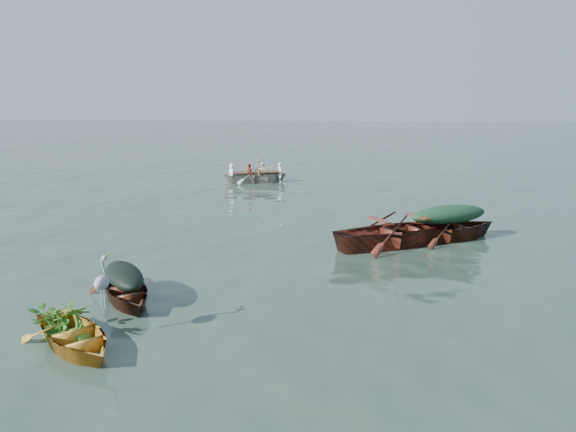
% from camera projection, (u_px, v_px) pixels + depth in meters
% --- Properties ---
extents(ground, '(140.00, 140.00, 0.00)m').
position_uv_depth(ground, '(262.00, 267.00, 13.34)').
color(ground, '#2F4237').
rests_on(ground, ground).
extents(yellow_dinghy, '(2.95, 2.86, 0.76)m').
position_uv_depth(yellow_dinghy, '(75.00, 347.00, 9.14)').
color(yellow_dinghy, '#BD8124').
rests_on(yellow_dinghy, ground).
extents(dark_covered_boat, '(2.77, 3.29, 0.76)m').
position_uv_depth(dark_covered_boat, '(126.00, 300.00, 11.22)').
color(dark_covered_boat, '#441D10').
rests_on(dark_covered_boat, ground).
extents(green_tarp_boat, '(4.49, 3.27, 1.02)m').
position_uv_depth(green_tarp_boat, '(447.00, 240.00, 15.77)').
color(green_tarp_boat, '#4B2011').
rests_on(green_tarp_boat, ground).
extents(open_wooden_boat, '(5.22, 3.90, 1.24)m').
position_uv_depth(open_wooden_boat, '(398.00, 246.00, 15.18)').
color(open_wooden_boat, '#5F2317').
rests_on(open_wooden_boat, ground).
extents(rowed_boat, '(4.21, 2.62, 0.95)m').
position_uv_depth(rowed_boat, '(256.00, 183.00, 25.89)').
color(rowed_boat, beige).
rests_on(rowed_boat, ground).
extents(dark_tarp_cover, '(1.52, 1.81, 0.40)m').
position_uv_depth(dark_tarp_cover, '(124.00, 273.00, 11.09)').
color(dark_tarp_cover, black).
rests_on(dark_tarp_cover, dark_covered_boat).
extents(green_tarp_cover, '(2.47, 1.80, 0.52)m').
position_uv_depth(green_tarp_cover, '(449.00, 214.00, 15.60)').
color(green_tarp_cover, '#163622').
rests_on(green_tarp_cover, green_tarp_boat).
extents(thwart_benches, '(2.69, 2.09, 0.04)m').
position_uv_depth(thwart_benches, '(399.00, 223.00, 15.04)').
color(thwart_benches, '#532113').
rests_on(thwart_benches, open_wooden_boat).
extents(heron, '(0.48, 0.48, 0.92)m').
position_uv_depth(heron, '(102.00, 290.00, 9.35)').
color(heron, '#9A9DA3').
rests_on(heron, yellow_dinghy).
extents(dinghy_weeds, '(1.14, 1.13, 0.60)m').
position_uv_depth(dinghy_weeds, '(61.00, 298.00, 9.42)').
color(dinghy_weeds, '#2F761F').
rests_on(dinghy_weeds, yellow_dinghy).
extents(rowers, '(3.04, 2.06, 0.76)m').
position_uv_depth(rowers, '(256.00, 164.00, 25.71)').
color(rowers, white).
rests_on(rowers, rowed_boat).
extents(oars, '(1.52, 2.64, 0.06)m').
position_uv_depth(oars, '(256.00, 172.00, 25.78)').
color(oars, brown).
rests_on(oars, rowed_boat).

